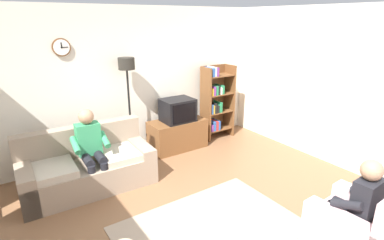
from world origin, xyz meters
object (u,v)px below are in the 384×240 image
at_px(person_on_couch, 91,146).
at_px(person_in_right_armchair, 356,201).
at_px(tv_stand, 177,134).
at_px(tv, 178,110).
at_px(armchair_near_bookshelf, 360,229).
at_px(couch, 88,168).
at_px(floor_lamp, 128,81).
at_px(bookshelf, 215,102).

bearing_deg(person_on_couch, person_in_right_armchair, -55.06).
distance_m(tv_stand, tv, 0.51).
bearing_deg(tv, armchair_near_bookshelf, -87.32).
relative_size(couch, tv, 3.21).
xyz_separation_m(couch, tv, (1.90, 0.46, 0.49)).
bearing_deg(floor_lamp, person_in_right_armchair, -72.99).
distance_m(floor_lamp, armchair_near_bookshelf, 3.98).
height_order(tv_stand, floor_lamp, floor_lamp).
bearing_deg(person_in_right_armchair, armchair_near_bookshelf, -87.33).
xyz_separation_m(tv_stand, armchair_near_bookshelf, (0.17, -3.55, -0.00)).
height_order(person_on_couch, person_in_right_armchair, person_on_couch).
relative_size(bookshelf, floor_lamp, 0.84).
distance_m(tv, armchair_near_bookshelf, 3.56).
relative_size(couch, armchair_near_bookshelf, 2.10).
relative_size(tv, bookshelf, 0.39).
distance_m(armchair_near_bookshelf, person_in_right_armchair, 0.33).
distance_m(tv, person_in_right_armchair, 3.44).
bearing_deg(floor_lamp, couch, -149.04).
height_order(tv_stand, person_in_right_armchair, person_in_right_armchair).
height_order(couch, bookshelf, bookshelf).
relative_size(tv, person_in_right_armchair, 0.54).
bearing_deg(floor_lamp, tv_stand, -6.10).
height_order(couch, armchair_near_bookshelf, same).
height_order(tv_stand, armchair_near_bookshelf, armchair_near_bookshelf).
height_order(bookshelf, person_on_couch, bookshelf).
bearing_deg(tv, floor_lamp, 172.42).
bearing_deg(bookshelf, tv, -174.61).
bearing_deg(person_on_couch, bookshelf, 13.15).
bearing_deg(couch, bookshelf, 10.81).
distance_m(couch, tv, 2.01).
height_order(tv_stand, tv, tv).
relative_size(person_on_couch, person_in_right_armchair, 1.11).
height_order(tv, floor_lamp, floor_lamp).
xyz_separation_m(tv, person_in_right_armchair, (0.16, -3.43, -0.20)).
bearing_deg(floor_lamp, tv, -7.58).
bearing_deg(tv_stand, couch, -165.72).
height_order(armchair_near_bookshelf, person_on_couch, person_on_couch).
bearing_deg(tv_stand, person_in_right_armchair, -87.33).
distance_m(couch, bookshelf, 2.98).
xyz_separation_m(floor_lamp, person_on_couch, (-0.91, -0.69, -0.75)).
xyz_separation_m(tv_stand, person_on_couch, (-1.84, -0.59, 0.41)).
distance_m(bookshelf, floor_lamp, 2.03).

